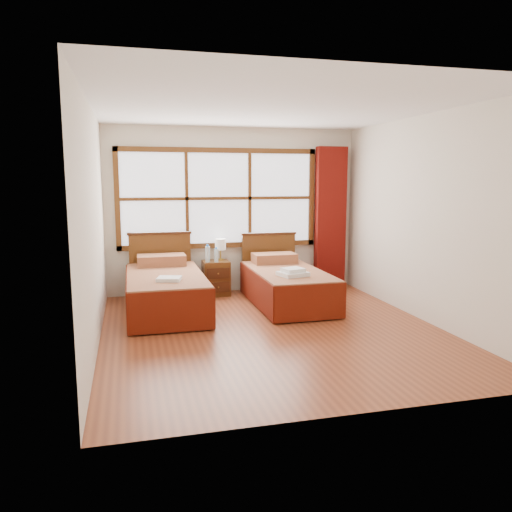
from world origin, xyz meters
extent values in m
plane|color=brown|center=(0.00, 0.00, 0.00)|extent=(4.50, 4.50, 0.00)
plane|color=white|center=(0.00, 0.00, 2.60)|extent=(4.50, 4.50, 0.00)
plane|color=silver|center=(0.00, 2.25, 1.30)|extent=(4.00, 0.00, 4.00)
plane|color=silver|center=(-2.00, 0.00, 1.30)|extent=(0.00, 4.50, 4.50)
plane|color=silver|center=(2.00, 0.00, 1.30)|extent=(0.00, 4.50, 4.50)
cube|color=white|center=(-0.25, 2.22, 1.50)|extent=(3.00, 0.02, 1.40)
cube|color=#573113|center=(-0.25, 2.20, 0.76)|extent=(3.16, 0.06, 0.08)
cube|color=#573113|center=(-0.25, 2.20, 2.24)|extent=(3.16, 0.06, 0.08)
cube|color=#573113|center=(-1.79, 2.20, 1.50)|extent=(0.08, 0.06, 1.56)
cube|color=#573113|center=(1.29, 2.20, 1.50)|extent=(0.08, 0.06, 1.56)
cube|color=#573113|center=(-0.75, 2.20, 1.50)|extent=(0.05, 0.05, 1.40)
cube|color=#573113|center=(0.25, 2.20, 1.50)|extent=(0.05, 0.05, 1.40)
cube|color=#573113|center=(-0.25, 2.20, 1.50)|extent=(3.00, 0.05, 0.05)
cube|color=maroon|center=(1.60, 2.11, 1.17)|extent=(0.50, 0.16, 2.30)
cube|color=#391B0B|center=(-1.18, 1.13, 0.15)|extent=(0.89, 1.79, 0.29)
cube|color=maroon|center=(-1.18, 1.13, 0.41)|extent=(1.00, 1.98, 0.24)
cube|color=maroon|center=(-1.68, 1.13, 0.27)|extent=(0.03, 1.98, 0.50)
cube|color=maroon|center=(-0.68, 1.13, 0.27)|extent=(0.03, 1.98, 0.50)
cube|color=maroon|center=(-1.18, 0.14, 0.27)|extent=(1.00, 0.03, 0.50)
cube|color=maroon|center=(-1.18, 1.85, 0.61)|extent=(0.70, 0.41, 0.16)
cube|color=#573113|center=(-1.18, 2.14, 0.49)|extent=(0.93, 0.06, 0.97)
cube|color=#391B0B|center=(-1.18, 2.14, 0.98)|extent=(0.97, 0.08, 0.04)
cube|color=#391B0B|center=(0.55, 1.13, 0.14)|extent=(0.85, 1.69, 0.28)
cube|color=maroon|center=(0.55, 1.13, 0.39)|extent=(0.95, 1.88, 0.23)
cube|color=maroon|center=(0.08, 1.13, 0.25)|extent=(0.03, 1.88, 0.47)
cube|color=maroon|center=(1.02, 1.13, 0.25)|extent=(0.03, 1.88, 0.47)
cube|color=maroon|center=(0.55, 0.20, 0.25)|extent=(0.95, 0.03, 0.47)
cube|color=maroon|center=(0.55, 1.81, 0.58)|extent=(0.66, 0.39, 0.15)
cube|color=#573113|center=(0.55, 2.14, 0.46)|extent=(0.88, 0.06, 0.92)
cube|color=#391B0B|center=(0.55, 2.14, 0.93)|extent=(0.92, 0.08, 0.04)
cube|color=#573113|center=(-0.34, 2.00, 0.27)|extent=(0.40, 0.36, 0.54)
cube|color=#391B0B|center=(-0.34, 1.81, 0.16)|extent=(0.36, 0.02, 0.16)
cube|color=#391B0B|center=(-0.34, 1.81, 0.38)|extent=(0.36, 0.02, 0.16)
sphere|color=olive|center=(-0.34, 1.79, 0.16)|extent=(0.03, 0.03, 0.03)
sphere|color=olive|center=(-0.34, 1.79, 0.38)|extent=(0.03, 0.03, 0.03)
cube|color=white|center=(-1.17, 0.67, 0.56)|extent=(0.34, 0.32, 0.04)
cube|color=white|center=(0.49, 0.71, 0.53)|extent=(0.43, 0.39, 0.06)
cube|color=white|center=(0.49, 0.71, 0.59)|extent=(0.32, 0.30, 0.05)
cylinder|color=gold|center=(-0.25, 2.10, 0.55)|extent=(0.10, 0.10, 0.02)
cylinder|color=gold|center=(-0.25, 2.10, 0.63)|extent=(0.02, 0.02, 0.14)
cylinder|color=white|center=(-0.25, 2.10, 0.79)|extent=(0.17, 0.17, 0.17)
cylinder|color=silver|center=(-0.48, 1.92, 0.66)|extent=(0.07, 0.07, 0.24)
cylinder|color=blue|center=(-0.48, 1.92, 0.80)|extent=(0.04, 0.04, 0.03)
cylinder|color=silver|center=(-0.35, 1.90, 0.64)|extent=(0.06, 0.06, 0.20)
cylinder|color=blue|center=(-0.35, 1.90, 0.76)|extent=(0.03, 0.03, 0.03)
camera|label=1|loc=(-1.62, -5.57, 1.80)|focal=35.00mm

